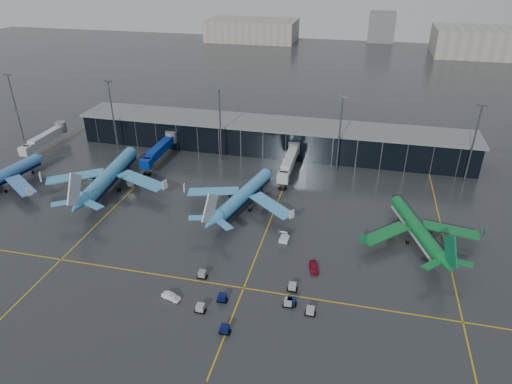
% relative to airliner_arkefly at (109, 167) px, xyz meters
% --- Properties ---
extents(ground, '(600.00, 600.00, 0.00)m').
position_rel_airliner_arkefly_xyz_m(ground, '(41.69, -21.68, -7.04)').
color(ground, '#282B2D').
rests_on(ground, ground).
extents(terminal_pier, '(142.00, 17.00, 10.70)m').
position_rel_airliner_arkefly_xyz_m(terminal_pier, '(41.69, 40.32, -1.62)').
color(terminal_pier, black).
rests_on(terminal_pier, ground).
extents(jet_bridges, '(94.00, 27.50, 7.20)m').
position_rel_airliner_arkefly_xyz_m(jet_bridges, '(6.69, 21.31, -2.48)').
color(jet_bridges, '#595B60').
rests_on(jet_bridges, ground).
extents(flood_masts, '(203.00, 0.50, 25.50)m').
position_rel_airliner_arkefly_xyz_m(flood_masts, '(46.69, 28.32, 6.78)').
color(flood_masts, '#595B60').
rests_on(flood_masts, ground).
extents(distant_hangars, '(260.00, 71.00, 22.00)m').
position_rel_airliner_arkefly_xyz_m(distant_hangars, '(91.63, 248.40, 1.75)').
color(distant_hangars, '#B2AD99').
rests_on(distant_hangars, ground).
extents(taxi_lines, '(220.00, 120.00, 0.02)m').
position_rel_airliner_arkefly_xyz_m(taxi_lines, '(51.69, -11.07, -7.03)').
color(taxi_lines, gold).
rests_on(taxi_lines, ground).
extents(airliner_arkefly, '(44.49, 49.50, 14.07)m').
position_rel_airliner_arkefly_xyz_m(airliner_arkefly, '(0.00, 0.00, 0.00)').
color(airliner_arkefly, '#3F9DD0').
rests_on(airliner_arkefly, ground).
extents(airliner_klm_near, '(43.10, 46.73, 12.25)m').
position_rel_airliner_arkefly_xyz_m(airliner_klm_near, '(42.80, -2.02, -0.91)').
color(airliner_klm_near, '#45A7E4').
rests_on(airliner_klm_near, ground).
extents(airliner_aer_lingus, '(42.10, 44.89, 11.22)m').
position_rel_airliner_arkefly_xyz_m(airliner_aer_lingus, '(89.22, -8.32, -1.42)').
color(airliner_aer_lingus, '#0D732F').
rests_on(airliner_aer_lingus, ground).
extents(baggage_carts, '(27.36, 16.82, 1.70)m').
position_rel_airliner_arkefly_xyz_m(baggage_carts, '(55.03, -41.04, -6.28)').
color(baggage_carts, black).
rests_on(baggage_carts, ground).
extents(mobile_airstair, '(2.38, 3.32, 3.45)m').
position_rel_airliner_arkefly_xyz_m(mobile_airstair, '(57.09, -16.40, -6.27)').
color(mobile_airstair, white).
rests_on(mobile_airstair, ground).
extents(service_van_red, '(3.00, 4.94, 1.57)m').
position_rel_airliner_arkefly_xyz_m(service_van_red, '(65.81, -26.73, -6.25)').
color(service_van_red, maroon).
rests_on(service_van_red, ground).
extents(service_van_white, '(4.46, 2.55, 1.39)m').
position_rel_airliner_arkefly_xyz_m(service_van_white, '(37.71, -43.63, -6.34)').
color(service_van_white, white).
rests_on(service_van_white, ground).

